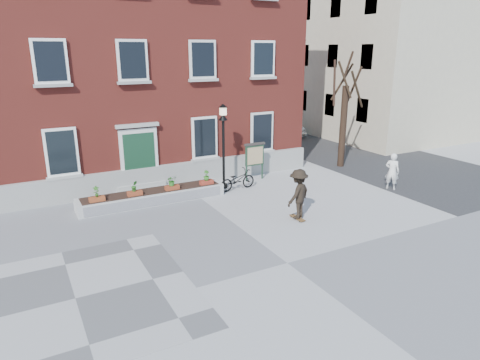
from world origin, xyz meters
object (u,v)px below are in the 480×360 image
parked_car (284,127)px  lamp_post (223,135)px  bystander (392,171)px  notice_board (255,155)px  bicycle (237,180)px  skateboarder (298,194)px

parked_car → lamp_post: size_ratio=0.95×
parked_car → bystander: 13.45m
lamp_post → notice_board: 2.34m
parked_car → bystander: bystander is taller
bicycle → notice_board: size_ratio=0.97×
bicycle → lamp_post: 2.17m
bicycle → notice_board: 1.94m
bystander → notice_board: size_ratio=0.92×
skateboarder → parked_car: bearing=58.0°
bystander → notice_board: (-4.84, 4.29, 0.40)m
lamp_post → bicycle: bearing=-50.8°
bystander → skateboarder: size_ratio=0.87×
parked_car → skateboarder: size_ratio=1.87×
parked_car → bicycle: bearing=-138.7°
bystander → lamp_post: 7.95m
parked_car → bystander: bearing=-107.9°
bicycle → lamp_post: (-0.43, 0.53, 2.06)m
bicycle → bystander: (6.32, -3.32, 0.39)m
parked_car → skateboarder: skateboarder is taller
bicycle → bystander: bearing=-123.0°
skateboarder → notice_board: bearing=77.8°
bystander → lamp_post: bearing=28.7°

